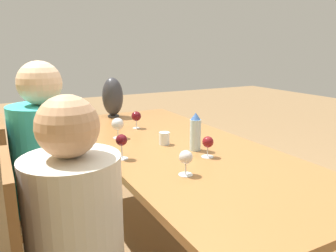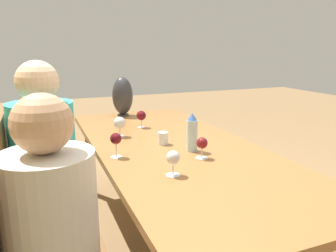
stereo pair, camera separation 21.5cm
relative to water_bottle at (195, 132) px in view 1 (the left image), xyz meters
name	(u,v)px [view 1 (the left image)]	position (x,y,z in m)	size (l,w,h in m)	color
ground_plane	(176,246)	(0.14, 0.05, -0.84)	(14.00, 14.00, 0.00)	olive
dining_table	(176,155)	(0.14, 0.05, -0.18)	(2.31, 0.97, 0.73)	#936033
water_bottle	(195,132)	(0.00, 0.00, 0.00)	(0.07, 0.07, 0.23)	#ADCCD6
water_tumbler	(164,138)	(0.19, 0.11, -0.07)	(0.07, 0.07, 0.08)	silver
vase	(113,97)	(1.15, 0.12, 0.07)	(0.18, 0.18, 0.35)	#2D2D33
wine_glass_0	(208,143)	(-0.14, 0.01, -0.03)	(0.07, 0.07, 0.12)	silver
wine_glass_1	(118,124)	(0.47, 0.32, -0.02)	(0.08, 0.08, 0.14)	silver
wine_glass_2	(186,158)	(-0.31, 0.25, -0.03)	(0.07, 0.07, 0.12)	silver
wine_glass_3	(136,117)	(0.67, 0.10, -0.02)	(0.07, 0.07, 0.13)	silver
wine_glass_4	(122,141)	(0.06, 0.44, -0.01)	(0.07, 0.07, 0.14)	silver
chair_far	(35,202)	(0.20, 0.90, -0.33)	(0.44, 0.44, 0.98)	brown
person_near	(80,240)	(-0.47, 0.81, -0.21)	(0.35, 0.35, 1.18)	#2D2D38
person_far	(50,170)	(0.20, 0.81, -0.16)	(0.35, 0.35, 1.27)	#2D2D38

